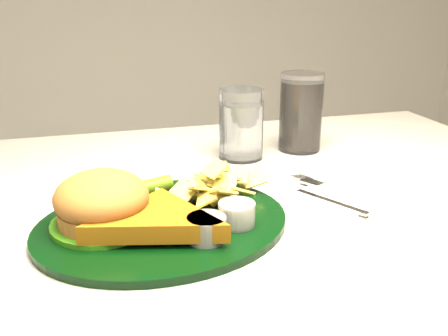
# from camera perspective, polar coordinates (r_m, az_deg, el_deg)

# --- Properties ---
(dinner_plate) EXTENTS (0.37, 0.33, 0.07)m
(dinner_plate) POSITION_cam_1_polar(r_m,az_deg,el_deg) (0.63, -7.07, -3.78)
(dinner_plate) COLOR black
(dinner_plate) RESTS_ON table
(water_glass) EXTENTS (0.09, 0.09, 0.12)m
(water_glass) POSITION_cam_1_polar(r_m,az_deg,el_deg) (0.88, 1.98, 5.04)
(water_glass) COLOR white
(water_glass) RESTS_ON table
(cola_glass) EXTENTS (0.09, 0.09, 0.14)m
(cola_glass) POSITION_cam_1_polar(r_m,az_deg,el_deg) (0.94, 8.77, 6.33)
(cola_glass) COLOR black
(cola_glass) RESTS_ON table
(fork_napkin) EXTENTS (0.18, 0.19, 0.01)m
(fork_napkin) POSITION_cam_1_polar(r_m,az_deg,el_deg) (0.73, 11.85, -3.55)
(fork_napkin) COLOR white
(fork_napkin) RESTS_ON table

